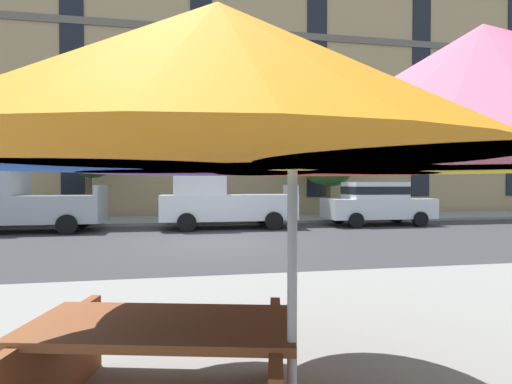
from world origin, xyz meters
name	(u,v)px	position (x,y,z in m)	size (l,w,h in m)	color
ground_plane	(215,243)	(0.00, 0.00, 0.00)	(120.00, 120.00, 0.00)	#38383A
sidewalk_far	(204,220)	(0.00, 6.80, 0.06)	(56.00, 3.60, 0.12)	gray
apartment_building	(198,89)	(0.00, 14.99, 8.00)	(43.31, 12.08, 16.00)	tan
pickup_silver	(19,203)	(-6.56, 3.70, 1.03)	(5.10, 2.12, 2.20)	#A8AAB2
pickup_white	(222,202)	(0.56, 3.70, 1.03)	(5.10, 2.12, 2.20)	silver
sedan_white	(376,202)	(6.95, 3.70, 0.95)	(4.40, 1.98, 1.78)	silver
street_tree_left	(89,154)	(-5.01, 7.09, 3.04)	(2.23, 2.02, 4.10)	brown
street_tree_middle	(329,159)	(6.07, 6.81, 2.90)	(2.92, 2.83, 4.19)	brown
patio_umbrella	(293,123)	(-0.20, -9.00, 2.07)	(3.88, 3.60, 2.41)	silver
picnic_table	(162,362)	(-0.99, -8.52, 0.49)	(2.10, 1.89, 0.77)	brown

